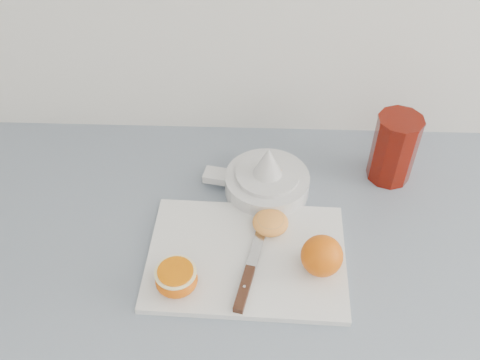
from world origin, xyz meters
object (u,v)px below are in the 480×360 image
at_px(counter, 300,358).
at_px(half_orange, 176,279).
at_px(red_tumbler, 393,151).
at_px(cutting_board, 247,257).
at_px(citrus_juicer, 266,180).

distance_m(counter, half_orange, 0.55).
xyz_separation_m(counter, half_orange, (-0.24, -0.12, 0.48)).
bearing_deg(half_orange, red_tumbler, 36.70).
xyz_separation_m(cutting_board, citrus_juicer, (0.03, 0.16, 0.02)).
bearing_deg(half_orange, counter, 27.50).
bearing_deg(half_orange, cutting_board, 31.90).
bearing_deg(cutting_board, red_tumbler, 38.46).
height_order(citrus_juicer, red_tumbler, red_tumbler).
height_order(counter, half_orange, half_orange).
bearing_deg(counter, half_orange, -152.50).
relative_size(cutting_board, red_tumbler, 2.37).
height_order(counter, red_tumbler, red_tumbler).
relative_size(cutting_board, half_orange, 4.92).
height_order(cutting_board, half_orange, half_orange).
distance_m(half_orange, red_tumbler, 0.47).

